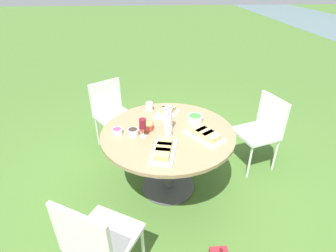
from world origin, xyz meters
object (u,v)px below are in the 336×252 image
(wine_glass, at_px, (143,124))
(chair_near_right, at_px, (262,127))
(chair_near_left, at_px, (97,239))
(water_pitcher, at_px, (168,119))
(chair_far_back, at_px, (111,109))
(dining_table, at_px, (168,141))

(wine_glass, bearing_deg, chair_near_right, 107.91)
(chair_near_left, height_order, water_pitcher, water_pitcher)
(chair_near_left, distance_m, water_pitcher, 1.26)
(chair_near_left, height_order, chair_far_back, same)
(water_pitcher, relative_size, wine_glass, 1.22)
(chair_near_right, bearing_deg, dining_table, -72.03)
(chair_near_right, relative_size, chair_far_back, 1.00)
(water_pitcher, distance_m, wine_glass, 0.28)
(chair_near_right, bearing_deg, water_pitcher, -74.04)
(chair_near_left, height_order, wine_glass, wine_glass)
(chair_near_left, height_order, chair_near_right, same)
(dining_table, height_order, chair_near_left, chair_near_left)
(water_pitcher, bearing_deg, chair_far_back, -142.27)
(chair_near_right, xyz_separation_m, chair_far_back, (-0.58, -1.84, 0.00))
(chair_far_back, distance_m, wine_glass, 1.18)
(chair_far_back, bearing_deg, water_pitcher, 37.73)
(chair_far_back, bearing_deg, chair_near_left, 4.10)
(dining_table, xyz_separation_m, chair_near_left, (1.04, -0.56, -0.10))
(water_pitcher, bearing_deg, chair_near_left, -27.36)
(dining_table, relative_size, chair_near_left, 1.50)
(water_pitcher, xyz_separation_m, wine_glass, (0.12, -0.25, 0.02))
(chair_near_left, relative_size, water_pitcher, 3.87)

